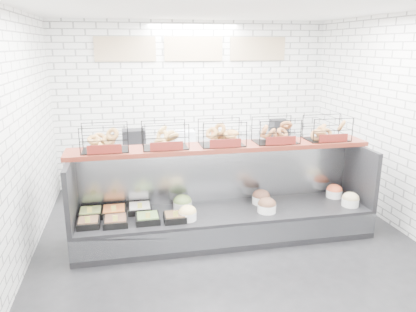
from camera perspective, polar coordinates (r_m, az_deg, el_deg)
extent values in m
plane|color=black|center=(5.47, 3.13, -12.67)|extent=(5.50, 5.50, 0.00)
cube|color=white|center=(7.59, -2.01, 7.26)|extent=(5.00, 0.02, 3.00)
cube|color=white|center=(4.94, -25.89, 1.31)|extent=(0.02, 5.50, 3.00)
cube|color=white|center=(6.08, 26.83, 3.59)|extent=(0.02, 5.50, 3.00)
cube|color=white|center=(4.85, 3.68, 20.45)|extent=(5.00, 5.50, 0.02)
cube|color=#CBB28D|center=(7.38, -11.57, 14.53)|extent=(1.05, 0.03, 0.42)
cube|color=#CBB28D|center=(7.49, -2.04, 14.83)|extent=(1.05, 0.03, 0.42)
cube|color=#CBB28D|center=(7.78, 7.01, 14.75)|extent=(1.05, 0.03, 0.42)
cube|color=black|center=(5.64, 2.38, -9.48)|extent=(4.00, 0.90, 0.40)
cube|color=#93969B|center=(5.25, 3.55, -11.23)|extent=(4.00, 0.03, 0.28)
cube|color=#93969B|center=(5.79, 1.47, -2.41)|extent=(4.00, 0.08, 0.80)
cube|color=black|center=(5.31, -18.71, -4.92)|extent=(0.06, 0.90, 0.80)
cube|color=black|center=(6.18, 20.49, -2.27)|extent=(0.06, 0.90, 0.80)
cube|color=black|center=(5.28, -16.44, -9.07)|extent=(0.27, 0.27, 0.08)
cube|color=brown|center=(5.27, -16.47, -8.72)|extent=(0.23, 0.23, 0.04)
cube|color=#DFD04D|center=(5.16, -16.59, -8.59)|extent=(0.06, 0.01, 0.08)
cube|color=black|center=(5.57, -16.17, -7.76)|extent=(0.30, 0.30, 0.08)
cube|color=olive|center=(5.55, -16.19, -7.42)|extent=(0.26, 0.26, 0.04)
cube|color=#DFD04D|center=(5.43, -16.32, -7.32)|extent=(0.06, 0.01, 0.08)
cube|color=black|center=(5.24, -12.86, -9.00)|extent=(0.30, 0.30, 0.08)
cube|color=brown|center=(5.23, -12.88, -8.65)|extent=(0.26, 0.26, 0.04)
cube|color=#DFD04D|center=(5.11, -12.93, -8.56)|extent=(0.06, 0.01, 0.08)
cube|color=black|center=(5.54, -13.05, -7.64)|extent=(0.32, 0.32, 0.08)
cube|color=orange|center=(5.53, -13.08, -7.30)|extent=(0.27, 0.27, 0.04)
cube|color=#DFD04D|center=(5.41, -13.13, -7.21)|extent=(0.06, 0.01, 0.08)
cube|color=black|center=(5.25, -8.48, -8.73)|extent=(0.30, 0.30, 0.08)
cube|color=#618443|center=(5.23, -8.49, -8.38)|extent=(0.26, 0.26, 0.04)
cube|color=#DFD04D|center=(5.12, -8.45, -8.29)|extent=(0.06, 0.01, 0.08)
cube|color=black|center=(5.57, -9.58, -7.33)|extent=(0.32, 0.32, 0.08)
cube|color=white|center=(5.56, -9.60, -7.00)|extent=(0.27, 0.27, 0.04)
cube|color=#DFD04D|center=(5.43, -9.58, -6.90)|extent=(0.06, 0.01, 0.08)
cube|color=black|center=(5.24, -4.69, -8.64)|extent=(0.28, 0.28, 0.08)
cube|color=brown|center=(5.23, -4.70, -8.29)|extent=(0.24, 0.24, 0.04)
cube|color=#DFD04D|center=(5.12, -4.58, -8.15)|extent=(0.06, 0.01, 0.08)
cylinder|color=white|center=(5.25, -2.87, -8.38)|extent=(0.23, 0.23, 0.11)
ellipsoid|color=#F8D67F|center=(5.23, -2.88, -7.78)|extent=(0.22, 0.22, 0.16)
cylinder|color=white|center=(5.58, -3.60, -6.91)|extent=(0.26, 0.26, 0.11)
ellipsoid|color=olive|center=(5.56, -3.61, -6.34)|extent=(0.25, 0.25, 0.18)
cylinder|color=white|center=(5.53, 8.25, -7.26)|extent=(0.25, 0.25, 0.11)
ellipsoid|color=brown|center=(5.51, 8.28, -6.68)|extent=(0.25, 0.25, 0.17)
cylinder|color=white|center=(5.81, 7.46, -6.10)|extent=(0.25, 0.25, 0.11)
ellipsoid|color=brown|center=(5.79, 7.49, -5.55)|extent=(0.25, 0.25, 0.17)
cylinder|color=white|center=(6.01, 19.38, -6.12)|extent=(0.23, 0.23, 0.11)
ellipsoid|color=tan|center=(5.99, 19.43, -5.59)|extent=(0.23, 0.23, 0.16)
cylinder|color=white|center=(6.27, 17.31, -5.05)|extent=(0.23, 0.23, 0.11)
ellipsoid|color=#ED5C32|center=(6.25, 17.36, -4.53)|extent=(0.23, 0.23, 0.16)
cube|color=#4F1911|center=(5.50, 1.95, 1.27)|extent=(4.10, 0.50, 0.06)
cube|color=black|center=(5.31, -14.35, 2.51)|extent=(0.60, 0.38, 0.34)
cube|color=#5F1711|center=(5.14, -14.36, 0.93)|extent=(0.42, 0.02, 0.11)
cube|color=black|center=(5.33, -6.09, 2.94)|extent=(0.60, 0.38, 0.34)
cube|color=#5F1711|center=(5.15, -5.83, 1.38)|extent=(0.42, 0.02, 0.11)
cube|color=black|center=(5.45, 1.96, 3.30)|extent=(0.60, 0.38, 0.34)
cube|color=#5F1711|center=(5.28, 2.47, 1.79)|extent=(0.42, 0.02, 0.11)
cube|color=black|center=(5.68, 9.52, 3.59)|extent=(0.60, 0.38, 0.34)
cube|color=#5F1711|center=(5.52, 10.22, 2.14)|extent=(0.42, 0.02, 0.11)
cube|color=black|center=(5.99, 16.40, 3.79)|extent=(0.60, 0.38, 0.34)
cube|color=#5F1711|center=(5.84, 17.24, 2.43)|extent=(0.42, 0.02, 0.11)
cube|color=#93969B|center=(7.51, -1.52, -1.04)|extent=(4.00, 0.60, 0.90)
cube|color=black|center=(7.22, -10.37, 2.72)|extent=(0.40, 0.30, 0.24)
cube|color=silver|center=(7.30, -3.29, 2.85)|extent=(0.35, 0.28, 0.18)
cylinder|color=#D36A34|center=(7.38, 0.76, 3.17)|extent=(0.09, 0.09, 0.22)
cube|color=black|center=(7.84, 9.95, 3.96)|extent=(0.30, 0.30, 0.30)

